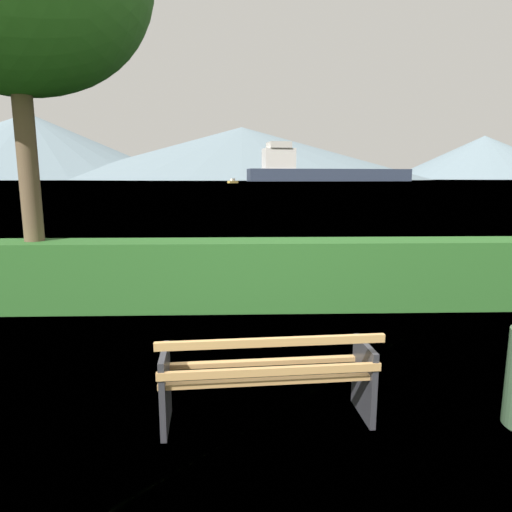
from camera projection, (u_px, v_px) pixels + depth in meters
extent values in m
plane|color=#4C6B33|center=(267.00, 419.00, 3.90)|extent=(1400.00, 1400.00, 0.00)
plane|color=#6B8EA3|center=(242.00, 181.00, 306.46)|extent=(620.00, 620.00, 0.00)
cube|color=tan|center=(270.00, 381.00, 3.63)|extent=(1.82, 0.20, 0.04)
cube|color=tan|center=(267.00, 371.00, 3.82)|extent=(1.82, 0.20, 0.04)
cube|color=tan|center=(264.00, 362.00, 4.01)|extent=(1.82, 0.20, 0.04)
cube|color=tan|center=(271.00, 371.00, 3.54)|extent=(1.82, 0.18, 0.06)
cube|color=tan|center=(272.00, 342.00, 3.44)|extent=(1.82, 0.18, 0.06)
cube|color=#2D2D33|center=(165.00, 389.00, 3.73)|extent=(0.09, 0.51, 0.68)
cube|color=#2D2D33|center=(364.00, 380.00, 3.91)|extent=(0.09, 0.51, 0.68)
cube|color=#285B23|center=(255.00, 274.00, 7.16)|extent=(13.48, 0.77, 1.11)
cylinder|color=brown|center=(30.00, 187.00, 6.88)|extent=(0.30, 0.30, 3.92)
cube|color=#2D384C|center=(330.00, 175.00, 267.38)|extent=(101.23, 28.67, 7.33)
cube|color=silver|center=(279.00, 159.00, 260.00)|extent=(19.71, 15.02, 11.73)
cube|color=beige|center=(279.00, 145.00, 258.66)|extent=(14.56, 15.58, 3.67)
cube|color=gold|center=(233.00, 182.00, 172.90)|extent=(4.22, 3.94, 0.89)
cube|color=silver|center=(233.00, 180.00, 172.74)|extent=(1.86, 1.81, 0.95)
cone|color=slate|center=(31.00, 147.00, 517.62)|extent=(358.06, 358.06, 76.07)
cone|color=slate|center=(242.00, 154.00, 531.28)|extent=(433.26, 433.26, 61.72)
cone|color=slate|center=(483.00, 158.00, 582.70)|extent=(241.23, 241.23, 56.58)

